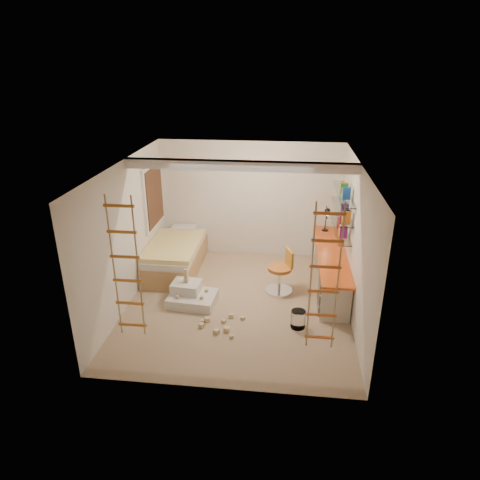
# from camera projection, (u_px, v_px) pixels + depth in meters

# --- Properties ---
(floor) EXTENTS (4.50, 4.50, 0.00)m
(floor) POSITION_uv_depth(u_px,v_px,m) (238.00, 303.00, 7.95)
(floor) COLOR tan
(floor) RESTS_ON ground
(ceiling_beam) EXTENTS (4.00, 0.18, 0.16)m
(ceiling_beam) POSITION_uv_depth(u_px,v_px,m) (240.00, 166.00, 7.24)
(ceiling_beam) COLOR white
(ceiling_beam) RESTS_ON ceiling
(window_frame) EXTENTS (0.06, 1.15, 1.35)m
(window_frame) POSITION_uv_depth(u_px,v_px,m) (153.00, 196.00, 8.92)
(window_frame) COLOR white
(window_frame) RESTS_ON wall_left
(window_blind) EXTENTS (0.02, 1.00, 1.20)m
(window_blind) POSITION_uv_depth(u_px,v_px,m) (155.00, 196.00, 8.91)
(window_blind) COLOR #4C2D1E
(window_blind) RESTS_ON window_frame
(rope_ladder_left) EXTENTS (0.41, 0.04, 2.13)m
(rope_ladder_left) POSITION_uv_depth(u_px,v_px,m) (126.00, 269.00, 5.89)
(rope_ladder_left) COLOR #BF7920
(rope_ladder_left) RESTS_ON ceiling
(rope_ladder_right) EXTENTS (0.41, 0.04, 2.13)m
(rope_ladder_right) POSITION_uv_depth(u_px,v_px,m) (324.00, 279.00, 5.61)
(rope_ladder_right) COLOR orange
(rope_ladder_right) RESTS_ON ceiling
(waste_bin) EXTENTS (0.25, 0.25, 0.31)m
(waste_bin) POSITION_uv_depth(u_px,v_px,m) (298.00, 319.00, 7.18)
(waste_bin) COLOR white
(waste_bin) RESTS_ON floor
(desk) EXTENTS (0.56, 2.80, 0.75)m
(desk) POSITION_uv_depth(u_px,v_px,m) (330.00, 268.00, 8.40)
(desk) COLOR #E5571B
(desk) RESTS_ON floor
(shelves) EXTENTS (0.25, 1.80, 0.71)m
(shelves) POSITION_uv_depth(u_px,v_px,m) (342.00, 211.00, 8.20)
(shelves) COLOR white
(shelves) RESTS_ON wall_right
(bed) EXTENTS (1.02, 2.00, 0.69)m
(bed) POSITION_uv_depth(u_px,v_px,m) (176.00, 256.00, 9.09)
(bed) COLOR #AD7F51
(bed) RESTS_ON floor
(task_lamp) EXTENTS (0.14, 0.36, 0.57)m
(task_lamp) POSITION_uv_depth(u_px,v_px,m) (327.00, 216.00, 8.99)
(task_lamp) COLOR black
(task_lamp) RESTS_ON desk
(swivel_chair) EXTENTS (0.67, 0.67, 0.88)m
(swivel_chair) POSITION_uv_depth(u_px,v_px,m) (281.00, 277.00, 8.21)
(swivel_chair) COLOR #C26825
(swivel_chair) RESTS_ON floor
(play_platform) EXTENTS (0.90, 0.73, 0.38)m
(play_platform) POSITION_uv_depth(u_px,v_px,m) (191.00, 295.00, 7.92)
(play_platform) COLOR silver
(play_platform) RESTS_ON floor
(toy_blocks) EXTENTS (1.28, 1.18, 0.65)m
(toy_blocks) POSITION_uv_depth(u_px,v_px,m) (208.00, 308.00, 7.48)
(toy_blocks) COLOR #CCB284
(toy_blocks) RESTS_ON floor
(books) EXTENTS (0.14, 0.58, 0.92)m
(books) POSITION_uv_depth(u_px,v_px,m) (342.00, 206.00, 8.16)
(books) COLOR #8C1E7F
(books) RESTS_ON shelves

